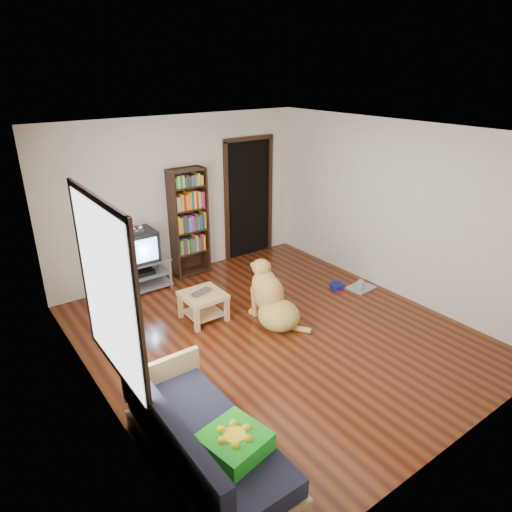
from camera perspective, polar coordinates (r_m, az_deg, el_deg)
ground at (r=6.15m, az=2.26°, el=-9.60°), size 5.00×5.00×0.00m
ceiling at (r=5.24m, az=2.71°, el=15.19°), size 5.00×5.00×0.00m
wall_back at (r=7.58m, az=-9.46°, el=7.21°), size 4.50×0.00×4.50m
wall_front at (r=4.11m, az=24.90°, el=-8.44°), size 4.50×0.00×4.50m
wall_left at (r=4.62m, az=-20.02°, el=-4.18°), size 0.00×5.00×5.00m
wall_right at (r=7.12m, az=16.87°, el=5.53°), size 0.00×5.00×5.00m
green_cushion at (r=3.94m, az=-2.70°, el=-22.24°), size 0.56×0.56×0.16m
laptop at (r=6.28m, az=-6.55°, el=-4.66°), size 0.37×0.29×0.03m
dog_bowl at (r=7.41m, az=10.05°, el=-3.65°), size 0.22×0.22×0.08m
grey_rag at (r=7.47m, az=13.01°, el=-3.87°), size 0.42×0.35×0.03m
window at (r=4.10m, az=-18.09°, el=-4.25°), size 0.03×1.46×1.70m
doorway at (r=8.28m, az=-0.93°, el=7.53°), size 1.03×0.05×2.19m
tv_stand at (r=7.37m, az=-14.26°, el=-2.19°), size 0.90×0.45×0.50m
crt_tv at (r=7.21m, az=-14.69°, el=1.29°), size 0.55×0.52×0.58m
bookshelf at (r=7.55m, az=-8.43°, el=4.85°), size 0.60×0.30×1.80m
sofa at (r=4.26m, az=-6.72°, el=-22.64°), size 0.80×1.80×0.80m
coffee_table at (r=6.36m, az=-6.63°, el=-5.62°), size 0.55×0.55×0.40m
dog at (r=6.24m, az=2.00°, el=-5.59°), size 0.55×1.07×0.89m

